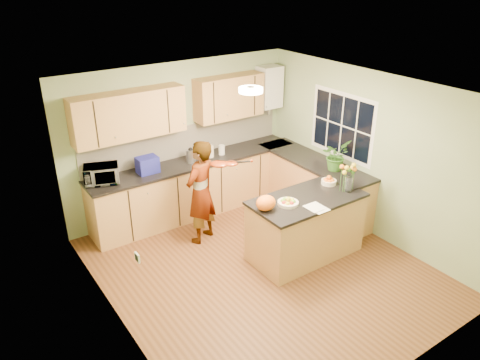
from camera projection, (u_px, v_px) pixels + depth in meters
floor at (262, 268)px, 6.52m from camera, size 4.50×4.50×0.00m
ceiling at (266, 92)px, 5.46m from camera, size 4.00×4.50×0.02m
wall_back at (180, 138)px, 7.66m from camera, size 4.00×0.02×2.50m
wall_front at (411, 276)px, 4.31m from camera, size 4.00×0.02×2.50m
wall_left at (114, 235)px, 4.96m from camera, size 0.02×4.50×2.50m
wall_right at (369, 155)px, 7.02m from camera, size 0.02×4.50×2.50m
back_counter at (197, 186)px, 7.82m from camera, size 3.64×0.62×0.94m
right_counter at (313, 186)px, 7.82m from camera, size 0.62×2.24×0.94m
splashback at (186, 140)px, 7.72m from camera, size 3.60×0.02×0.52m
upper_cabinets at (173, 107)px, 7.19m from camera, size 3.20×0.34×0.70m
boiler at (269, 87)px, 8.14m from camera, size 0.40×0.30×0.86m
window_right at (342, 125)px, 7.33m from camera, size 0.01×1.30×1.05m
light_switch at (137, 257)px, 4.49m from camera, size 0.02×0.09×0.09m
ceiling_lamp at (251, 90)px, 5.70m from camera, size 0.30×0.30×0.07m
peninsula_island at (305, 226)px, 6.64m from camera, size 1.62×0.83×0.93m
fruit_dish at (288, 202)px, 6.25m from camera, size 0.28×0.28×0.10m
orange_bowl at (329, 181)px, 6.82m from camera, size 0.22×0.22×0.13m
flower_vase at (350, 170)px, 6.48m from camera, size 0.27×0.27×0.50m
orange_bag at (266, 203)px, 6.09m from camera, size 0.34×0.32×0.20m
papers at (317, 208)px, 6.17m from camera, size 0.22×0.29×0.01m
violinist at (201, 192)px, 6.88m from camera, size 0.69×0.59×1.60m
violin at (220, 164)px, 6.61m from camera, size 0.66×0.57×0.17m
microwave at (101, 174)px, 6.80m from camera, size 0.57×0.47×0.27m
blue_box at (147, 165)px, 7.13m from camera, size 0.32×0.23×0.25m
kettle at (191, 155)px, 7.51m from camera, size 0.15×0.15×0.29m
jar_cream at (210, 151)px, 7.72m from camera, size 0.16×0.16×0.19m
jar_white at (222, 150)px, 7.82m from camera, size 0.13×0.13×0.16m
potted_plant at (336, 155)px, 7.19m from camera, size 0.51×0.47×0.47m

